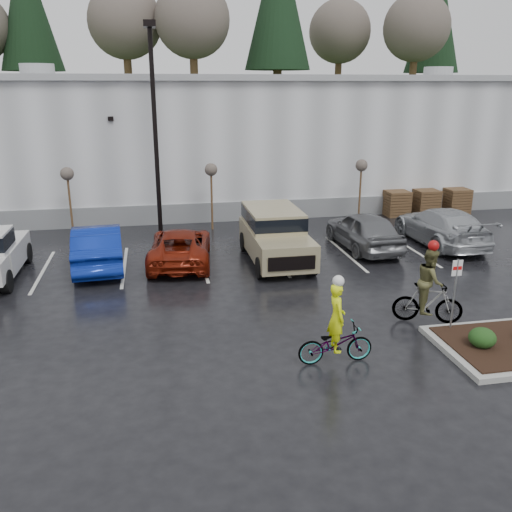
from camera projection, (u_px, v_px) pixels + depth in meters
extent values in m
plane|color=black|center=(323.00, 348.00, 14.48)|extent=(120.00, 120.00, 0.00)
cube|color=#AEB0B3|center=(219.00, 138.00, 34.01)|extent=(60.00, 15.00, 7.00)
cube|color=slate|center=(238.00, 211.00, 27.85)|extent=(60.00, 0.12, 1.00)
cube|color=#999B9E|center=(217.00, 79.00, 32.94)|extent=(60.50, 15.50, 0.30)
cube|color=#243A18|center=(191.00, 122.00, 55.69)|extent=(80.00, 25.00, 6.00)
cylinder|color=black|center=(156.00, 138.00, 23.63)|extent=(0.20, 0.20, 9.00)
cube|color=black|center=(149.00, 24.00, 22.24)|extent=(0.50, 1.00, 0.25)
cylinder|color=#432D1B|center=(71.00, 206.00, 24.78)|extent=(0.10, 0.10, 2.80)
sphere|color=#463E38|center=(67.00, 174.00, 24.33)|extent=(0.60, 0.60, 0.60)
cylinder|color=#432D1B|center=(212.00, 201.00, 25.95)|extent=(0.10, 0.10, 2.80)
sphere|color=#463E38|center=(211.00, 170.00, 25.50)|extent=(0.60, 0.60, 0.60)
cylinder|color=#432D1B|center=(360.00, 195.00, 27.30)|extent=(0.10, 0.10, 2.80)
sphere|color=#463E38|center=(362.00, 165.00, 26.85)|extent=(0.60, 0.60, 0.60)
cube|color=#432D1B|center=(396.00, 203.00, 28.90)|extent=(1.20, 1.20, 1.35)
cube|color=#432D1B|center=(426.00, 202.00, 29.21)|extent=(1.20, 1.20, 1.35)
cube|color=#432D1B|center=(456.00, 201.00, 29.53)|extent=(1.20, 1.20, 1.35)
ellipsoid|color=black|center=(482.00, 338.00, 14.13)|extent=(0.70, 0.70, 0.52)
cylinder|color=gray|center=(454.00, 297.00, 15.01)|extent=(0.05, 0.05, 2.20)
cube|color=white|center=(457.00, 268.00, 14.76)|extent=(0.30, 0.02, 0.45)
cube|color=red|center=(457.00, 268.00, 14.75)|extent=(0.26, 0.02, 0.10)
imported|color=navy|center=(98.00, 246.00, 20.71)|extent=(2.14, 5.16, 1.66)
imported|color=maroon|center=(180.00, 246.00, 21.17)|extent=(2.81, 5.17, 1.37)
imported|color=slate|center=(364.00, 230.00, 23.02)|extent=(2.17, 4.89, 1.63)
imported|color=#B4B8BD|center=(441.00, 226.00, 23.69)|extent=(2.33, 5.58, 1.61)
imported|color=#3F3F44|center=(335.00, 344.00, 13.60)|extent=(1.92, 0.67, 1.01)
imported|color=#E8FF0E|center=(337.00, 317.00, 13.38)|extent=(0.42, 0.64, 1.77)
sphere|color=silver|center=(338.00, 281.00, 13.09)|extent=(0.29, 0.29, 0.29)
imported|color=#3F3F44|center=(428.00, 303.00, 15.88)|extent=(2.01, 1.23, 1.21)
imported|color=brown|center=(430.00, 281.00, 15.67)|extent=(0.81, 1.05, 1.91)
sphere|color=#990C0C|center=(434.00, 246.00, 15.35)|extent=(0.31, 0.31, 0.31)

